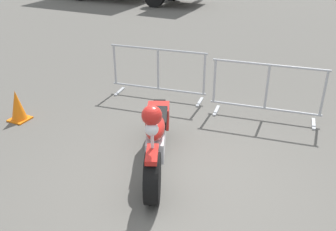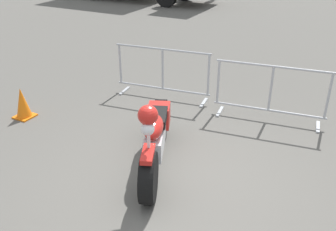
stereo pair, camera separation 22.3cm
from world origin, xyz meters
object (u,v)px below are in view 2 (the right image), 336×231
object	(u,v)px
crowd_barrier_near	(163,73)
crowd_barrier_far	(270,93)
motorcycle	(155,135)
traffic_cone	(22,103)

from	to	relation	value
crowd_barrier_near	crowd_barrier_far	size ratio (longest dim) A/B	1.00
motorcycle	traffic_cone	world-z (taller)	motorcycle
motorcycle	crowd_barrier_far	world-z (taller)	motorcycle
crowd_barrier_far	traffic_cone	size ratio (longest dim) A/B	3.45
motorcycle	crowd_barrier_far	bearing A→B (deg)	130.21
crowd_barrier_near	traffic_cone	world-z (taller)	crowd_barrier_near
motorcycle	crowd_barrier_far	distance (m)	2.52
motorcycle	crowd_barrier_near	world-z (taller)	motorcycle
crowd_barrier_far	traffic_cone	bearing A→B (deg)	-153.43
motorcycle	crowd_barrier_far	xyz separation A→B (m)	(1.12, 2.26, 0.05)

